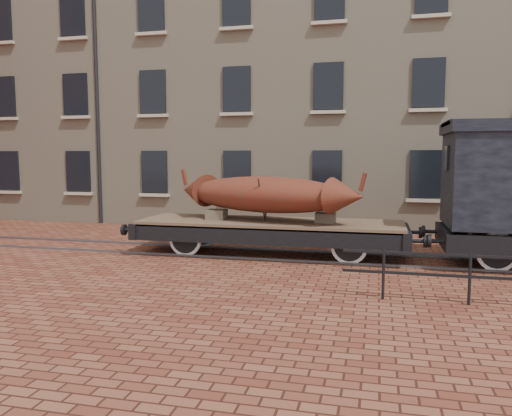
# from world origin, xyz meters

# --- Properties ---
(ground) EXTENTS (90.00, 90.00, 0.00)m
(ground) POSITION_xyz_m (0.00, 0.00, 0.00)
(ground) COLOR #5E291C
(warehouse_cream) EXTENTS (40.00, 10.19, 14.00)m
(warehouse_cream) POSITION_xyz_m (3.00, 9.99, 7.00)
(warehouse_cream) COLOR tan
(warehouse_cream) RESTS_ON ground
(rail_track) EXTENTS (30.00, 1.52, 0.06)m
(rail_track) POSITION_xyz_m (0.00, 0.00, 0.03)
(rail_track) COLOR #59595E
(rail_track) RESTS_ON ground
(flatcar_wagon) EXTENTS (8.45, 2.29, 1.28)m
(flatcar_wagon) POSITION_xyz_m (-0.13, -0.00, 0.80)
(flatcar_wagon) COLOR brown
(flatcar_wagon) RESTS_ON ground
(iron_boat) EXTENTS (5.83, 2.90, 1.44)m
(iron_boat) POSITION_xyz_m (-0.27, 0.00, 1.76)
(iron_boat) COLOR maroon
(iron_boat) RESTS_ON flatcar_wagon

